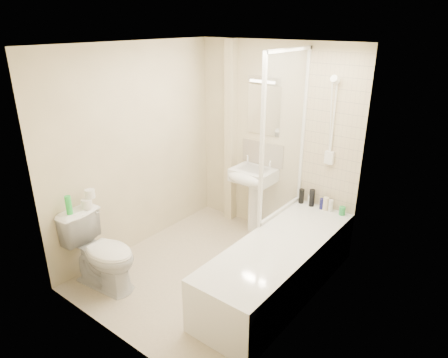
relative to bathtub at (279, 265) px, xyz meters
The scene contains 26 objects.
floor 0.83m from the bathtub, 165.07° to the right, with size 2.50×2.50×0.00m, color beige.
wall_back 1.58m from the bathtub, 125.54° to the left, with size 2.20×0.02×2.40m, color beige.
wall_left 2.07m from the bathtub, behind, with size 0.02×2.50×2.40m, color beige.
wall_right 1.00m from the bathtub, 29.74° to the right, with size 0.02×2.50×2.40m, color beige.
ceiling 2.25m from the bathtub, 165.07° to the right, with size 2.20×2.50×0.02m, color white.
tile_back 1.54m from the bathtub, 90.00° to the left, with size 0.70×0.01×1.75m, color beige.
tile_right 1.19m from the bathtub, ahead, with size 0.01×2.10×1.75m, color beige.
pipe_boxing 1.92m from the bathtub, 144.15° to the left, with size 0.12×0.12×2.40m, color beige.
splashback 1.56m from the bathtub, 130.94° to the left, with size 0.60×0.01×0.30m, color beige.
mirror 1.89m from the bathtub, 131.00° to the left, with size 0.46×0.01×0.60m, color white.
strip_light 2.15m from the bathtub, 131.64° to the left, with size 0.42×0.07×0.07m, color silver.
bathtub is the anchor object (origin of this frame).
shower_screen 1.35m from the bathtub, 120.33° to the left, with size 0.04×0.92×1.80m.
shower_fixture 1.60m from the bathtub, 90.10° to the left, with size 0.10×0.16×0.99m.
pedestal_sink 1.28m from the bathtub, 137.96° to the left, with size 0.52×0.48×1.00m.
bottle_black_a 1.06m from the bathtub, 106.17° to the left, with size 0.06×0.06×0.18m, color black.
bottle_white_a 1.03m from the bathtub, 99.73° to the left, with size 0.05×0.05×0.13m, color silver.
bottle_black_b 1.04m from the bathtub, 98.52° to the left, with size 0.07×0.07×0.21m, color black.
bottle_blue 1.01m from the bathtub, 90.67° to the left, with size 0.05×0.05×0.13m, color navy.
bottle_cream 1.02m from the bathtub, 87.94° to the left, with size 0.06×0.06×0.16m, color beige.
bottle_white_b 1.02m from the bathtub, 84.28° to the left, with size 0.05×0.05×0.14m, color white.
bottle_green 1.04m from the bathtub, 76.17° to the left, with size 0.07×0.07×0.10m, color green.
toilet 1.81m from the bathtub, 144.46° to the right, with size 0.83×0.53×0.80m, color white.
toilet_roll_lower 2.07m from the bathtub, 150.02° to the right, with size 0.11×0.11×0.10m, color white.
toilet_roll_upper 2.07m from the bathtub, 151.26° to the right, with size 0.10×0.10×0.09m, color white.
green_bottle 2.19m from the bathtub, 145.85° to the right, with size 0.06×0.06×0.19m, color green.
Camera 1 is at (2.42, -2.85, 2.61)m, focal length 32.00 mm.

